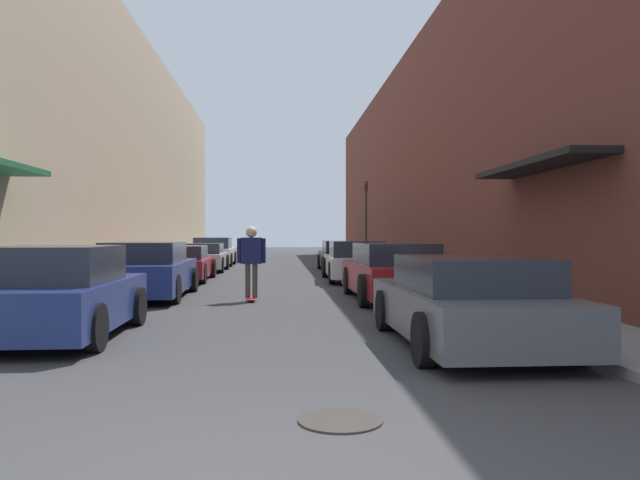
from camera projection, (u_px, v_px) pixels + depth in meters
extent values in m
plane|color=#38383A|center=(272.00, 277.00, 22.63)|extent=(104.56, 104.56, 0.00)
cube|color=gray|center=(161.00, 268.00, 27.05)|extent=(1.80, 47.53, 0.12)
cube|color=gray|center=(383.00, 268.00, 27.68)|extent=(1.80, 47.53, 0.12)
cube|color=tan|center=(93.00, 148.00, 26.81)|extent=(4.00, 47.53, 10.49)
cube|color=brown|center=(447.00, 163.00, 27.83)|extent=(4.00, 47.53, 9.48)
cube|color=black|center=(537.00, 166.00, 12.28)|extent=(1.00, 4.80, 0.12)
cube|color=navy|center=(59.00, 304.00, 9.29)|extent=(1.86, 3.95, 0.66)
cube|color=#232833|center=(54.00, 264.00, 9.08)|extent=(1.61, 2.06, 0.53)
cylinder|color=black|center=(31.00, 307.00, 10.44)|extent=(0.18, 0.64, 0.64)
cylinder|color=black|center=(138.00, 306.00, 10.56)|extent=(0.18, 0.64, 0.64)
cylinder|color=black|center=(96.00, 328.00, 8.13)|extent=(0.18, 0.64, 0.64)
cube|color=navy|center=(147.00, 276.00, 15.20)|extent=(2.01, 4.84, 0.69)
cube|color=#232833|center=(145.00, 252.00, 14.96)|extent=(1.72, 2.53, 0.48)
cylinder|color=black|center=(124.00, 280.00, 16.62)|extent=(0.18, 0.65, 0.65)
cylinder|color=black|center=(194.00, 280.00, 16.74)|extent=(0.18, 0.65, 0.65)
cylinder|color=black|center=(90.00, 290.00, 13.66)|extent=(0.18, 0.65, 0.65)
cylinder|color=black|center=(175.00, 289.00, 13.78)|extent=(0.18, 0.65, 0.65)
cube|color=maroon|center=(181.00, 267.00, 20.72)|extent=(1.96, 4.67, 0.56)
cube|color=#232833|center=(180.00, 252.00, 20.48)|extent=(1.68, 2.45, 0.43)
cylinder|color=black|center=(162.00, 268.00, 22.09)|extent=(0.18, 0.66, 0.66)
cylinder|color=black|center=(213.00, 268.00, 22.21)|extent=(0.18, 0.66, 0.66)
cylinder|color=black|center=(144.00, 274.00, 19.23)|extent=(0.18, 0.66, 0.66)
cylinder|color=black|center=(203.00, 273.00, 19.35)|extent=(0.18, 0.66, 0.66)
cube|color=#B7B7BC|center=(204.00, 260.00, 25.98)|extent=(1.78, 4.09, 0.57)
cube|color=#232833|center=(203.00, 248.00, 25.77)|extent=(1.54, 2.13, 0.42)
cylinder|color=black|center=(188.00, 262.00, 27.18)|extent=(0.18, 0.65, 0.65)
cylinder|color=black|center=(227.00, 262.00, 27.29)|extent=(0.18, 0.65, 0.65)
cylinder|color=black|center=(178.00, 265.00, 24.67)|extent=(0.18, 0.65, 0.65)
cylinder|color=black|center=(221.00, 265.00, 24.78)|extent=(0.18, 0.65, 0.65)
cube|color=silver|center=(214.00, 255.00, 30.78)|extent=(1.90, 4.10, 0.68)
cube|color=#232833|center=(213.00, 243.00, 30.57)|extent=(1.67, 2.13, 0.53)
cylinder|color=black|center=(198.00, 258.00, 31.99)|extent=(0.18, 0.66, 0.66)
cylinder|color=black|center=(234.00, 258.00, 32.11)|extent=(0.18, 0.66, 0.66)
cylinder|color=black|center=(191.00, 260.00, 29.45)|extent=(0.18, 0.66, 0.66)
cylinder|color=black|center=(230.00, 260.00, 29.57)|extent=(0.18, 0.66, 0.66)
cube|color=#515459|center=(466.00, 311.00, 8.67)|extent=(1.93, 4.49, 0.60)
cube|color=#232833|center=(471.00, 274.00, 8.44)|extent=(1.69, 2.34, 0.45)
cylinder|color=black|center=(384.00, 310.00, 9.99)|extent=(0.18, 0.65, 0.65)
cylinder|color=black|center=(497.00, 309.00, 10.11)|extent=(0.18, 0.65, 0.65)
cylinder|color=black|center=(424.00, 339.00, 7.22)|extent=(0.18, 0.65, 0.65)
cylinder|color=black|center=(579.00, 338.00, 7.34)|extent=(0.18, 0.65, 0.65)
cube|color=maroon|center=(393.00, 278.00, 14.66)|extent=(1.94, 4.79, 0.66)
cube|color=#232833|center=(394.00, 254.00, 14.41)|extent=(1.66, 2.51, 0.48)
cylinder|color=black|center=(348.00, 280.00, 16.07)|extent=(0.18, 0.71, 0.71)
cylinder|color=black|center=(416.00, 280.00, 16.18)|extent=(0.18, 0.71, 0.71)
cylinder|color=black|center=(363.00, 291.00, 13.13)|extent=(0.18, 0.71, 0.71)
cylinder|color=black|center=(447.00, 290.00, 13.25)|extent=(0.18, 0.71, 0.71)
cube|color=silver|center=(355.00, 266.00, 20.78)|extent=(1.98, 4.84, 0.62)
cube|color=#232833|center=(356.00, 249.00, 20.54)|extent=(1.69, 2.53, 0.51)
cylinder|color=black|center=(325.00, 268.00, 22.20)|extent=(0.18, 0.71, 0.71)
cylinder|color=black|center=(375.00, 267.00, 22.32)|extent=(0.18, 0.71, 0.71)
cylinder|color=black|center=(332.00, 273.00, 19.24)|extent=(0.18, 0.71, 0.71)
cylinder|color=black|center=(390.00, 273.00, 19.36)|extent=(0.18, 0.71, 0.71)
cube|color=black|center=(342.00, 259.00, 26.43)|extent=(1.80, 4.26, 0.64)
cube|color=#232833|center=(343.00, 246.00, 26.21)|extent=(1.59, 2.21, 0.46)
cylinder|color=black|center=(320.00, 262.00, 27.69)|extent=(0.18, 0.65, 0.65)
cylinder|color=black|center=(359.00, 262.00, 27.80)|extent=(0.18, 0.65, 0.65)
cylinder|color=black|center=(324.00, 265.00, 25.05)|extent=(0.18, 0.65, 0.65)
cylinder|color=black|center=(367.00, 264.00, 25.17)|extent=(0.18, 0.65, 0.65)
cube|color=#B2231E|center=(251.00, 298.00, 14.35)|extent=(0.20, 0.78, 0.02)
cylinder|color=beige|center=(249.00, 299.00, 14.60)|extent=(0.03, 0.06, 0.06)
cylinder|color=beige|center=(255.00, 299.00, 14.61)|extent=(0.03, 0.06, 0.06)
cylinder|color=beige|center=(248.00, 301.00, 14.10)|extent=(0.03, 0.06, 0.06)
cylinder|color=beige|center=(254.00, 301.00, 14.11)|extent=(0.03, 0.06, 0.06)
cylinder|color=#47423D|center=(248.00, 281.00, 14.34)|extent=(0.12, 0.12, 0.79)
cylinder|color=#47423D|center=(255.00, 281.00, 14.35)|extent=(0.12, 0.12, 0.79)
cube|color=#191E4C|center=(251.00, 251.00, 14.34)|extent=(0.47, 0.21, 0.61)
sphere|color=beige|center=(251.00, 232.00, 14.34)|extent=(0.25, 0.25, 0.25)
cylinder|color=#191E4C|center=(239.00, 251.00, 14.32)|extent=(0.09, 0.09, 0.57)
cylinder|color=#191E4C|center=(264.00, 251.00, 14.36)|extent=(0.09, 0.09, 0.57)
cylinder|color=#332D28|center=(340.00, 420.00, 5.13)|extent=(0.70, 0.70, 0.02)
cylinder|color=#2D2D2D|center=(366.00, 223.00, 29.23)|extent=(0.10, 0.10, 3.90)
cube|color=#332D0F|center=(366.00, 186.00, 29.22)|extent=(0.16, 0.16, 0.45)
sphere|color=red|center=(366.00, 184.00, 29.13)|extent=(0.11, 0.11, 0.11)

